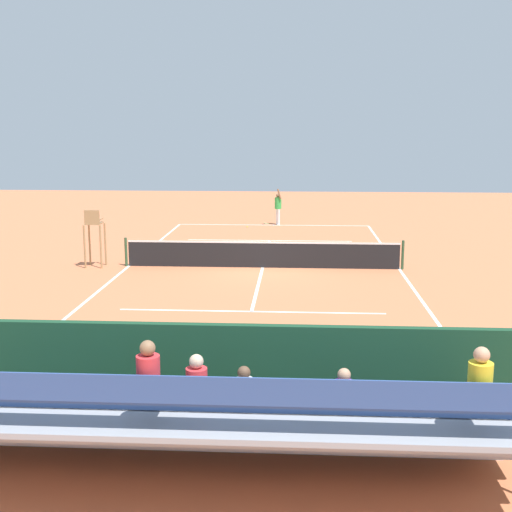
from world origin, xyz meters
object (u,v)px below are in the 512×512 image
Objects in this scene: courtside_bench at (399,396)px; tennis_racket at (267,223)px; tennis_net at (263,254)px; equipment_bag at (277,417)px; tennis_player at (278,206)px; tennis_ball_near at (247,227)px; umpire_chair at (94,232)px; bleacher_stand at (213,422)px.

tennis_racket is at bearing -82.18° from courtside_bench.
tennis_racket is at bearing -88.12° from tennis_net.
courtside_bench is at bearing 97.82° from tennis_racket.
courtside_bench is at bearing -176.47° from equipment_bag.
tennis_player is 29.18× the size of tennis_ball_near.
umpire_chair is 11.49m from tennis_ball_near.
courtside_bench is 2.00× the size of equipment_bag.
bleacher_stand is at bearing 65.84° from equipment_bag.
tennis_net is 15.36m from bleacher_stand.
bleacher_stand is at bearing 90.96° from tennis_racket.
tennis_net is at bearing -89.73° from bleacher_stand.
tennis_player reaches higher than tennis_racket.
bleacher_stand is 26.53m from tennis_player.
tennis_player is at bearing -119.39° from umpire_chair.
tennis_net is at bearing -177.68° from umpire_chair.
courtside_bench is 24.62m from tennis_player.
tennis_net is 5.35× the size of tennis_player.
tennis_racket is (-5.82, -11.76, -1.30)m from umpire_chair.
umpire_chair is 15.98m from courtside_bench.
tennis_net is 11.52m from tennis_racket.
umpire_chair is at bearing 60.61° from tennis_player.
bleacher_stand is at bearing 90.27° from tennis_net.
tennis_player is at bearing -90.36° from bleacher_stand.
umpire_chair reaches higher than tennis_racket.
bleacher_stand reaches higher than tennis_racket.
courtside_bench reaches higher than tennis_racket.
tennis_ball_near is (1.56, 1.11, -0.98)m from tennis_player.
tennis_ball_near is at bearing -115.28° from umpire_chair.
equipment_bag reaches higher than tennis_ball_near.
bleacher_stand reaches higher than equipment_bag.
umpire_chair is 1.19× the size of courtside_bench.
tennis_net reaches higher than equipment_bag.
umpire_chair reaches higher than tennis_player.
bleacher_stand is 16.60× the size of tennis_racket.
umpire_chair is 15.01m from equipment_bag.
tennis_racket is at bearing -116.34° from umpire_chair.
tennis_net is 13.61m from courtside_bench.
bleacher_stand is 4.70× the size of tennis_player.
bleacher_stand is 26.88m from tennis_racket.
tennis_racket is 1.72m from tennis_ball_near.
tennis_player reaches higher than equipment_bag.
tennis_net is 5.72× the size of courtside_bench.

